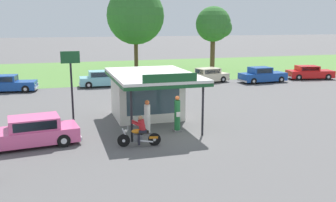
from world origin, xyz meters
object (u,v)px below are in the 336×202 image
object	(u,v)px
gas_pump_offside	(177,115)
featured_classic_sedan	(26,133)
parked_car_back_row_centre	(7,84)
parked_car_back_row_centre_right	(205,76)
motorcycle_with_rider	(140,134)
parked_car_back_row_left	(104,79)
gas_pump_nearside	(147,119)
roadside_pole_sign	(71,75)
parked_car_second_row_spare	(262,75)
parked_car_back_row_far_left	(309,73)

from	to	relation	value
gas_pump_offside	featured_classic_sedan	size ratio (longest dim) A/B	0.37
parked_car_back_row_centre	parked_car_back_row_centre_right	bearing A→B (deg)	-0.74
motorcycle_with_rider	featured_classic_sedan	world-z (taller)	motorcycle_with_rider
gas_pump_offside	motorcycle_with_rider	size ratio (longest dim) A/B	0.96
motorcycle_with_rider	parked_car_back_row_left	xyz separation A→B (m)	(0.53, 18.74, 0.05)
parked_car_back_row_centre_right	motorcycle_with_rider	bearing A→B (deg)	-121.15
gas_pump_nearside	roadside_pole_sign	bearing A→B (deg)	142.64
gas_pump_nearside	gas_pump_offside	size ratio (longest dim) A/B	0.93
gas_pump_offside	parked_car_back_row_centre	distance (m)	19.64
parked_car_second_row_spare	parked_car_back_row_far_left	xyz separation A→B (m)	(6.26, 0.62, -0.04)
parked_car_back_row_centre_right	roadside_pole_sign	world-z (taller)	roadside_pole_sign
parked_car_second_row_spare	roadside_pole_sign	world-z (taller)	roadside_pole_sign
gas_pump_nearside	parked_car_back_row_far_left	bearing A→B (deg)	34.58
motorcycle_with_rider	parked_car_second_row_spare	world-z (taller)	parked_car_second_row_spare
parked_car_back_row_centre	parked_car_back_row_centre_right	size ratio (longest dim) A/B	0.95
parked_car_back_row_left	gas_pump_nearside	bearing A→B (deg)	-88.92
featured_classic_sedan	motorcycle_with_rider	bearing A→B (deg)	-16.65
parked_car_second_row_spare	parked_car_back_row_centre_right	distance (m)	5.98
featured_classic_sedan	parked_car_back_row_left	xyz separation A→B (m)	(5.99, 17.10, 0.02)
gas_pump_nearside	parked_car_back_row_far_left	world-z (taller)	gas_pump_nearside
parked_car_back_row_centre_right	parked_car_back_row_far_left	bearing A→B (deg)	-4.33
parked_car_back_row_left	featured_classic_sedan	bearing A→B (deg)	-109.31
parked_car_second_row_spare	parked_car_back_row_left	world-z (taller)	parked_car_second_row_spare
parked_car_back_row_far_left	parked_car_back_row_centre_right	bearing A→B (deg)	175.67
gas_pump_nearside	parked_car_back_row_left	distance (m)	16.83
featured_classic_sedan	parked_car_back_row_far_left	size ratio (longest dim) A/B	1.05
parked_car_back_row_centre_right	parked_car_second_row_spare	bearing A→B (deg)	-14.86
parked_car_second_row_spare	parked_car_back_row_far_left	size ratio (longest dim) A/B	0.97
roadside_pole_sign	parked_car_second_row_spare	bearing A→B (deg)	30.59
gas_pump_offside	parked_car_second_row_spare	size ratio (longest dim) A/B	0.40
parked_car_back_row_centre_right	parked_car_back_row_centre	bearing A→B (deg)	179.26
parked_car_back_row_centre	parked_car_second_row_spare	bearing A→B (deg)	-4.09
parked_car_second_row_spare	parked_car_back_row_left	bearing A→B (deg)	172.22
parked_car_second_row_spare	parked_car_back_row_centre	world-z (taller)	parked_car_second_row_spare
gas_pump_offside	motorcycle_with_rider	world-z (taller)	gas_pump_offside
gas_pump_nearside	parked_car_back_row_far_left	xyz separation A→B (m)	(22.10, 15.24, -0.20)
parked_car_back_row_centre	parked_car_back_row_far_left	distance (m)	31.18
gas_pump_offside	parked_car_second_row_spare	bearing A→B (deg)	46.05
gas_pump_offside	parked_car_back_row_centre_right	size ratio (longest dim) A/B	0.38
featured_classic_sedan	gas_pump_offside	bearing A→B (deg)	1.98
gas_pump_offside	parked_car_back_row_centre_right	distance (m)	18.16
motorcycle_with_rider	parked_car_back_row_centre	distance (m)	20.06
parked_car_second_row_spare	parked_car_back_row_centre	xyz separation A→B (m)	(-24.89, 1.78, -0.04)
motorcycle_with_rider	parked_car_back_row_far_left	distance (m)	28.65
motorcycle_with_rider	parked_car_back_row_centre	xyz separation A→B (m)	(-8.20, 18.31, 0.03)
motorcycle_with_rider	featured_classic_sedan	size ratio (longest dim) A/B	0.39
parked_car_back_row_centre	parked_car_back_row_centre_right	xyz separation A→B (m)	(19.12, -0.25, -0.00)
gas_pump_nearside	parked_car_back_row_far_left	distance (m)	26.85
motorcycle_with_rider	gas_pump_nearside	bearing A→B (deg)	66.13
parked_car_back_row_centre_right	gas_pump_nearside	bearing A→B (deg)	-121.95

